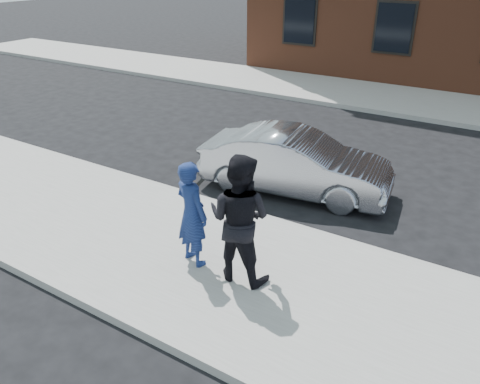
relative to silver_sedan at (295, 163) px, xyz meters
The scene contains 7 objects.
ground 4.23m from the silver_sedan, 46.93° to the right, with size 100.00×100.00×0.00m, color black.
near_sidewalk 4.41m from the silver_sedan, 49.17° to the right, with size 50.00×3.50×0.15m, color gray.
near_curb 3.28m from the silver_sedan, 27.78° to the right, with size 50.00×0.10×0.15m, color #999691.
far_curb 7.03m from the silver_sedan, 65.94° to the left, with size 50.00×0.10×0.15m, color #999691.
silver_sedan is the anchor object (origin of this frame).
man_hoodie 3.42m from the silver_sedan, 92.43° to the right, with size 0.72×0.58×1.74m.
man_peacoat 3.45m from the silver_sedan, 78.44° to the right, with size 1.03×0.83×2.01m.
Camera 1 is at (0.92, -5.29, 4.57)m, focal length 35.00 mm.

